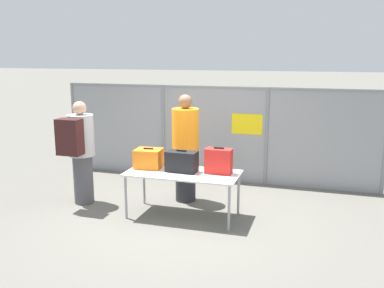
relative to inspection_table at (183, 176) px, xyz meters
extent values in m
plane|color=#605E56|center=(-0.05, -0.02, -0.67)|extent=(120.00, 120.00, 0.00)
cylinder|color=gray|center=(-3.25, 2.11, 0.29)|extent=(0.07, 0.07, 1.91)
cylinder|color=gray|center=(-1.12, 2.11, 0.29)|extent=(0.07, 0.07, 1.91)
cylinder|color=gray|center=(1.02, 2.11, 0.29)|extent=(0.07, 0.07, 1.91)
cube|color=gray|center=(-0.05, 2.11, 0.29)|extent=(6.40, 0.01, 1.91)
cube|color=gray|center=(-0.05, 2.11, 1.21)|extent=(6.40, 0.04, 0.04)
cube|color=yellow|center=(0.63, 2.10, 0.52)|extent=(0.60, 0.01, 0.40)
cube|color=silver|center=(0.00, 0.00, 0.04)|extent=(1.76, 0.83, 0.02)
cylinder|color=#99999E|center=(-0.82, -0.35, -0.32)|extent=(0.04, 0.04, 0.70)
cylinder|color=#99999E|center=(0.82, -0.35, -0.32)|extent=(0.04, 0.04, 0.70)
cylinder|color=#99999E|center=(-0.82, 0.35, -0.32)|extent=(0.04, 0.04, 0.70)
cylinder|color=#99999E|center=(0.82, 0.35, -0.32)|extent=(0.04, 0.04, 0.70)
cube|color=orange|center=(-0.62, 0.10, 0.20)|extent=(0.45, 0.38, 0.31)
cube|color=black|center=(-0.62, 0.10, 0.37)|extent=(0.16, 0.04, 0.02)
cube|color=black|center=(-0.03, 0.04, 0.21)|extent=(0.49, 0.27, 0.32)
cube|color=black|center=(-0.03, 0.04, 0.39)|extent=(0.16, 0.03, 0.02)
cube|color=red|center=(0.54, 0.11, 0.25)|extent=(0.41, 0.21, 0.39)
cube|color=black|center=(0.54, 0.11, 0.45)|extent=(0.16, 0.02, 0.02)
cylinder|color=#4C4C51|center=(-1.84, 0.10, -0.25)|extent=(0.33, 0.33, 0.84)
cylinder|color=#B2B2B7|center=(-1.84, 0.10, 0.52)|extent=(0.44, 0.44, 0.70)
sphere|color=tan|center=(-1.84, 0.10, 0.98)|extent=(0.23, 0.23, 0.23)
cube|color=#381919|center=(-1.84, -0.23, 0.55)|extent=(0.39, 0.24, 0.59)
cylinder|color=#2D2D33|center=(-0.20, 0.74, -0.23)|extent=(0.35, 0.35, 0.89)
cylinder|color=orange|center=(-0.20, 0.74, 0.58)|extent=(0.46, 0.46, 0.74)
sphere|color=brown|center=(-0.20, 0.74, 1.07)|extent=(0.24, 0.24, 0.24)
cube|color=#B2B2B7|center=(1.75, 3.76, -0.20)|extent=(2.42, 1.26, 0.57)
sphere|color=black|center=(1.33, 3.07, -0.34)|extent=(0.65, 0.65, 0.65)
sphere|color=black|center=(1.33, 4.46, -0.34)|extent=(0.65, 0.65, 0.65)
cylinder|color=#59595B|center=(0.12, 3.76, -0.44)|extent=(0.85, 0.06, 0.06)
camera|label=1|loc=(2.03, -6.09, 1.86)|focal=40.00mm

